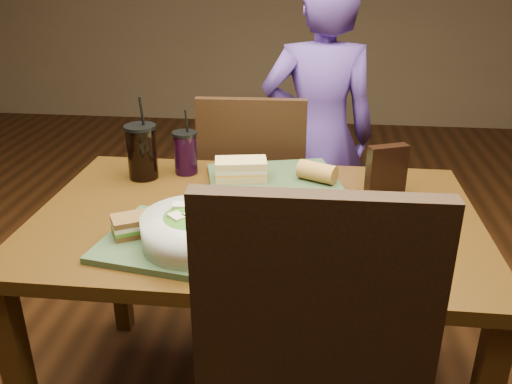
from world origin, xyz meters
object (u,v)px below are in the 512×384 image
sandwich_near (134,225)px  baguette_near (221,252)px  chair_far (254,193)px  tray_near (184,242)px  sandwich_far (241,169)px  baguette_far (317,172)px  cup_cola (142,152)px  salad_bowl (195,228)px  chip_bag (386,171)px  dining_table (256,240)px  soup_bowl (369,237)px  cup_berry (186,152)px  diner (318,138)px  tray_far (273,180)px

sandwich_near → baguette_near: (0.25, -0.11, 0.00)m
chair_far → tray_near: chair_far is taller
sandwich_far → baguette_near: bearing=-87.4°
baguette_far → cup_cola: bearing=179.2°
salad_bowl → cup_cola: bearing=121.1°
baguette_far → chip_bag: 0.22m
salad_bowl → baguette_near: (0.08, -0.08, -0.02)m
dining_table → soup_bowl: soup_bowl is taller
sandwich_far → baguette_near: (0.02, -0.53, -0.01)m
chair_far → cup_berry: (-0.20, -0.33, 0.29)m
baguette_far → chip_bag: size_ratio=0.76×
soup_bowl → baguette_far: size_ratio=2.03×
dining_table → baguette_near: bearing=-99.4°
soup_bowl → sandwich_near: 0.62m
diner → baguette_near: bearing=73.9°
tray_far → cup_berry: bearing=169.9°
cup_cola → baguette_near: bearing=-56.5°
baguette_near → baguette_far: (0.23, 0.54, 0.00)m
tray_near → baguette_near: baguette_near is taller
dining_table → chair_far: bearing=97.0°
baguette_near → baguette_far: 0.58m
chip_bag → sandwich_near: bearing=-174.1°
dining_table → cup_cola: 0.51m
sandwich_near → dining_table: bearing=32.4°
chair_far → baguette_far: bearing=-57.3°
salad_bowl → sandwich_near: (-0.17, 0.04, -0.02)m
sandwich_near → cup_berry: 0.49m
baguette_far → cup_cola: 0.59m
cup_cola → chair_far: bearing=48.9°
diner → soup_bowl: diner is taller
tray_far → chair_far: bearing=105.6°
diner → soup_bowl: bearing=91.7°
soup_bowl → sandwich_far: size_ratio=1.40×
chair_far → tray_far: 0.46m
salad_bowl → cup_cola: (-0.28, 0.47, 0.03)m
tray_far → soup_bowl: (0.28, -0.42, 0.03)m
tray_far → cup_berry: (-0.31, 0.05, 0.07)m
tray_far → chip_bag: chip_bag is taller
sandwich_far → cup_cola: cup_cola is taller
dining_table → baguette_far: (0.18, 0.23, 0.14)m
tray_near → chair_far: bearing=83.9°
cup_berry → chip_bag: bearing=-9.9°
cup_cola → chip_bag: size_ratio=1.73×
chair_far → baguette_near: bearing=-88.4°
salad_bowl → baguette_far: (0.31, 0.46, -0.01)m
dining_table → cup_berry: size_ratio=5.67×
chair_far → chip_bag: (0.47, -0.45, 0.30)m
dining_table → chip_bag: chip_bag is taller
chair_far → baguette_near: size_ratio=8.94×
chair_far → diner: size_ratio=0.69×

